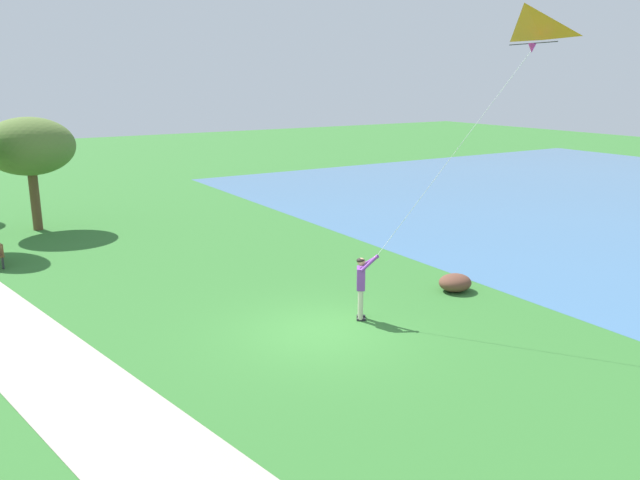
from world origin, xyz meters
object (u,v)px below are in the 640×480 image
object	(u,v)px
person_kite_flyer	(362,282)
flying_kite	(523,29)
tree_treeline_center	(29,147)
lakeside_shrub	(455,283)

from	to	relation	value
person_kite_flyer	flying_kite	world-z (taller)	flying_kite
person_kite_flyer	tree_treeline_center	xyz separation A→B (m)	(-5.70, 16.02, 2.51)
flying_kite	lakeside_shrub	distance (m)	7.75
person_kite_flyer	flying_kite	distance (m)	7.48
flying_kite	tree_treeline_center	bearing A→B (deg)	115.54
person_kite_flyer	flying_kite	bearing A→B (deg)	-36.41
person_kite_flyer	lakeside_shrub	xyz separation A→B (m)	(3.83, 0.40, -0.78)
lakeside_shrub	person_kite_flyer	bearing A→B (deg)	-174.03
person_kite_flyer	tree_treeline_center	size ratio (longest dim) A/B	0.38
flying_kite	tree_treeline_center	xyz separation A→B (m)	(-8.71, 18.24, -3.96)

